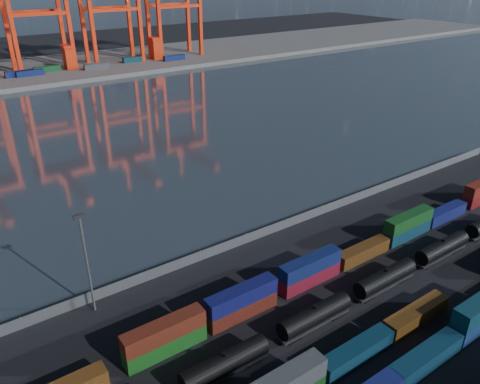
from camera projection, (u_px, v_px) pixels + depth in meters
ground at (359, 328)px, 67.98m from camera, size 700.00×700.00×0.00m
harbor_water at (101, 134)px, 145.04m from camera, size 700.00×700.00×0.00m
far_quay at (22, 73)px, 221.67m from camera, size 700.00×70.00×2.00m
container_row_mid at (326, 370)px, 58.73m from camera, size 142.12×2.48×5.28m
container_row_north at (299, 278)px, 75.31m from camera, size 128.85×2.38×5.08m
tanker_string at (273, 339)px, 63.32m from camera, size 121.18×2.72×3.90m
waterfront_fence at (246, 239)px, 88.09m from camera, size 160.12×0.12×2.20m
yard_light_mast at (86, 259)px, 67.46m from camera, size 1.60×0.40×16.60m
quay_containers at (2, 76)px, 204.30m from camera, size 172.58×10.99×2.60m
straddle_carriers at (18, 62)px, 210.04m from camera, size 140.00×7.00×11.10m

